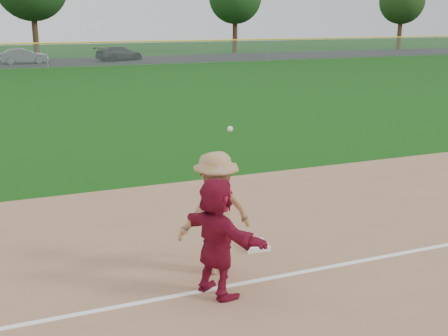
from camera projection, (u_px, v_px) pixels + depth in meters
name	position (u px, v px, depth m)	size (l,w,h in m)	color
ground	(256.00, 259.00, 9.93)	(160.00, 160.00, 0.00)	#11440D
foul_line	(276.00, 277.00, 9.21)	(60.00, 0.10, 0.01)	white
parking_asphalt	(42.00, 63.00, 51.10)	(120.00, 10.00, 0.01)	black
first_base	(255.00, 246.00, 10.35)	(0.44, 0.44, 0.10)	white
base_runner	(217.00, 237.00, 8.43)	(1.73, 0.55, 1.87)	maroon
car_mid	(23.00, 56.00, 49.55)	(1.44, 4.12, 1.36)	#505257
car_right	(119.00, 53.00, 53.15)	(1.87, 4.61, 1.34)	black
first_base_play	(216.00, 213.00, 9.20)	(1.41, 0.93, 2.44)	gray
outfield_fence	(46.00, 44.00, 45.22)	(110.00, 0.12, 110.00)	#999EA0
tree_4	(402.00, 1.00, 70.06)	(5.60, 5.60, 8.67)	#3E2B16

